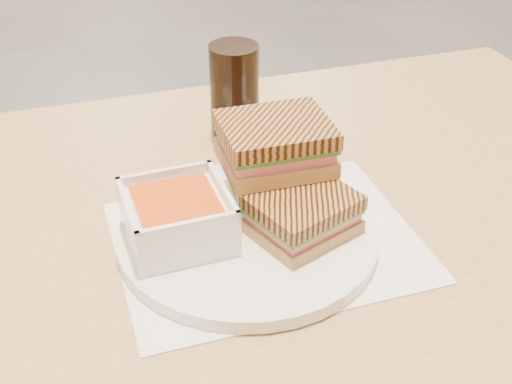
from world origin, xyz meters
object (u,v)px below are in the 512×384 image
object	(u,v)px
panini_lower	(303,214)
cola_glass	(235,95)
main_table	(236,276)
plate	(248,235)
soup_bowl	(178,219)

from	to	relation	value
panini_lower	cola_glass	xyz separation A→B (m)	(0.00, 0.25, 0.03)
main_table	panini_lower	bearing A→B (deg)	-63.26
plate	panini_lower	size ratio (longest dim) A/B	2.24
panini_lower	cola_glass	bearing A→B (deg)	89.92
main_table	plate	size ratio (longest dim) A/B	4.09
plate	panini_lower	bearing A→B (deg)	-21.96
plate	soup_bowl	size ratio (longest dim) A/B	2.63
soup_bowl	cola_glass	distance (m)	0.26
plate	soup_bowl	xyz separation A→B (m)	(-0.08, 0.01, 0.03)
main_table	plate	bearing A→B (deg)	-96.05
cola_glass	panini_lower	bearing A→B (deg)	-90.08
main_table	plate	distance (m)	0.14
soup_bowl	panini_lower	xyz separation A→B (m)	(0.13, -0.03, -0.00)
main_table	panini_lower	world-z (taller)	panini_lower
plate	cola_glass	world-z (taller)	cola_glass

